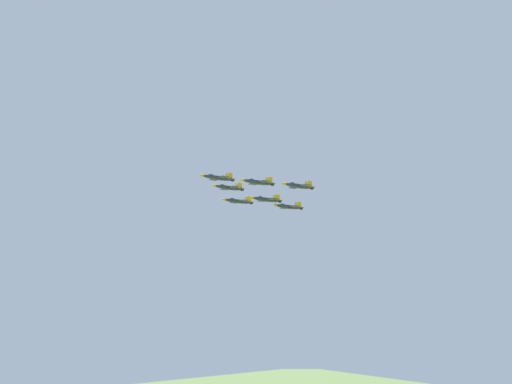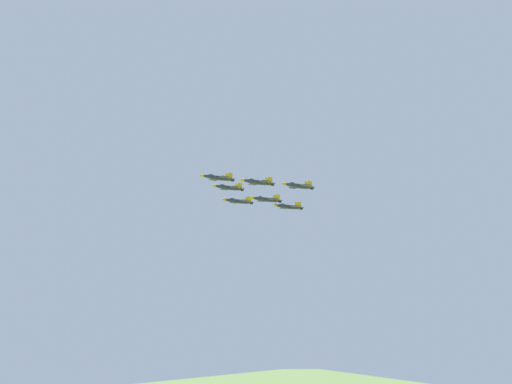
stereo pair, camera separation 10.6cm
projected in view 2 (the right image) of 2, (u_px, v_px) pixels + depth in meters
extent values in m
ellipsoid|color=#2D3338|center=(217.00, 178.00, 261.90)|extent=(2.49, 15.89, 2.04)
cone|color=gold|center=(201.00, 175.00, 256.68)|extent=(1.79, 2.09, 1.73)
ellipsoid|color=#334751|center=(211.00, 175.00, 259.98)|extent=(1.60, 2.76, 1.19)
cube|color=#2D3338|center=(219.00, 178.00, 262.35)|extent=(11.41, 3.94, 0.20)
cube|color=gold|center=(225.00, 176.00, 258.36)|extent=(0.89, 3.28, 0.24)
cube|color=gold|center=(213.00, 180.00, 266.36)|extent=(0.89, 3.28, 0.24)
cube|color=#2D3338|center=(230.00, 180.00, 265.84)|extent=(5.50, 2.64, 0.20)
cube|color=gold|center=(230.00, 176.00, 265.12)|extent=(0.34, 2.27, 2.94)
cube|color=gold|center=(228.00, 177.00, 266.72)|extent=(0.34, 2.27, 2.94)
cylinder|color=black|center=(233.00, 180.00, 266.86)|extent=(1.46, 1.17, 1.43)
ellipsoid|color=#2D3338|center=(258.00, 182.00, 260.33)|extent=(2.85, 16.16, 2.07)
cone|color=gold|center=(241.00, 180.00, 255.17)|extent=(1.86, 2.15, 1.76)
ellipsoid|color=#334751|center=(251.00, 180.00, 258.43)|extent=(1.68, 2.83, 1.21)
cube|color=#2D3338|center=(259.00, 183.00, 260.77)|extent=(11.65, 4.23, 0.21)
cube|color=gold|center=(266.00, 181.00, 256.66)|extent=(0.96, 3.34, 0.25)
cube|color=gold|center=(252.00, 184.00, 264.90)|extent=(0.96, 3.34, 0.25)
cube|color=#2D3338|center=(269.00, 184.00, 264.21)|extent=(5.63, 2.79, 0.21)
cube|color=gold|center=(270.00, 180.00, 263.47)|extent=(0.39, 2.31, 2.99)
cube|color=gold|center=(268.00, 181.00, 265.12)|extent=(0.39, 2.31, 2.99)
cylinder|color=black|center=(272.00, 184.00, 265.22)|extent=(1.50, 1.22, 1.45)
ellipsoid|color=#2D3338|center=(228.00, 188.00, 279.16)|extent=(2.32, 15.75, 2.02)
cone|color=gold|center=(213.00, 186.00, 273.91)|extent=(1.76, 2.05, 1.72)
ellipsoid|color=#334751|center=(222.00, 185.00, 277.23)|extent=(1.57, 2.72, 1.18)
cube|color=#2D3338|center=(230.00, 188.00, 279.61)|extent=(11.29, 3.80, 0.20)
cube|color=gold|center=(236.00, 186.00, 275.68)|extent=(0.85, 3.25, 0.24)
cube|color=gold|center=(224.00, 190.00, 283.56)|extent=(0.85, 3.25, 0.24)
cube|color=#2D3338|center=(239.00, 189.00, 283.12)|extent=(5.43, 2.57, 0.20)
cube|color=gold|center=(240.00, 186.00, 282.40)|extent=(0.31, 2.25, 2.92)
cube|color=gold|center=(238.00, 187.00, 283.98)|extent=(0.31, 2.25, 2.92)
cylinder|color=black|center=(242.00, 190.00, 284.14)|extent=(1.44, 1.15, 1.41)
ellipsoid|color=#2D3338|center=(298.00, 186.00, 258.81)|extent=(2.42, 15.90, 2.04)
cone|color=gold|center=(283.00, 184.00, 253.55)|extent=(1.78, 2.08, 1.73)
ellipsoid|color=#334751|center=(292.00, 183.00, 256.87)|extent=(1.60, 2.76, 1.19)
cube|color=#2D3338|center=(299.00, 186.00, 259.26)|extent=(11.41, 3.90, 0.20)
cube|color=gold|center=(307.00, 185.00, 255.28)|extent=(0.87, 3.28, 0.24)
cube|color=gold|center=(292.00, 188.00, 263.26)|extent=(0.87, 3.28, 0.24)
cube|color=#2D3338|center=(309.00, 188.00, 262.78)|extent=(5.50, 2.62, 0.20)
cube|color=gold|center=(310.00, 184.00, 262.06)|extent=(0.33, 2.27, 2.95)
cube|color=gold|center=(307.00, 185.00, 263.65)|extent=(0.33, 2.27, 2.95)
cylinder|color=black|center=(312.00, 188.00, 263.80)|extent=(1.45, 1.17, 1.43)
ellipsoid|color=#2D3338|center=(238.00, 201.00, 295.96)|extent=(2.48, 16.41, 2.10)
cone|color=gold|center=(223.00, 199.00, 290.53)|extent=(1.84, 2.14, 1.79)
ellipsoid|color=#334751|center=(232.00, 199.00, 293.96)|extent=(1.64, 2.84, 1.23)
cube|color=#2D3338|center=(239.00, 202.00, 296.43)|extent=(11.77, 4.01, 0.21)
cube|color=gold|center=(245.00, 200.00, 292.33)|extent=(0.90, 3.38, 0.25)
cube|color=gold|center=(233.00, 203.00, 300.55)|extent=(0.90, 3.38, 0.25)
cube|color=#2D3338|center=(249.00, 203.00, 300.06)|extent=(5.67, 2.70, 0.21)
cube|color=gold|center=(249.00, 199.00, 299.32)|extent=(0.33, 2.34, 3.04)
cube|color=gold|center=(247.00, 200.00, 300.96)|extent=(0.33, 2.34, 3.04)
cylinder|color=black|center=(251.00, 203.00, 301.12)|extent=(1.50, 1.20, 1.47)
ellipsoid|color=#2D3338|center=(266.00, 199.00, 276.91)|extent=(2.62, 16.18, 2.07)
cone|color=gold|center=(251.00, 198.00, 271.64)|extent=(1.83, 2.13, 1.76)
ellipsoid|color=#334751|center=(260.00, 197.00, 274.97)|extent=(1.65, 2.81, 1.21)
cube|color=#2D3338|center=(267.00, 200.00, 277.37)|extent=(11.63, 4.07, 0.21)
cube|color=gold|center=(274.00, 198.00, 273.29)|extent=(0.92, 3.34, 0.25)
cube|color=gold|center=(261.00, 201.00, 281.46)|extent=(0.92, 3.34, 0.25)
cube|color=#2D3338|center=(277.00, 201.00, 280.89)|extent=(5.61, 2.72, 0.21)
cube|color=gold|center=(278.00, 197.00, 280.15)|extent=(0.35, 2.31, 2.99)
cube|color=gold|center=(275.00, 198.00, 281.79)|extent=(0.35, 2.31, 2.99)
cylinder|color=black|center=(280.00, 201.00, 281.92)|extent=(1.49, 1.20, 1.45)
ellipsoid|color=#2D3338|center=(288.00, 207.00, 284.66)|extent=(2.58, 15.96, 2.04)
cone|color=gold|center=(274.00, 205.00, 279.45)|extent=(1.81, 2.10, 1.74)
ellipsoid|color=#334751|center=(283.00, 205.00, 282.74)|extent=(1.62, 2.78, 1.19)
cube|color=#2D3338|center=(290.00, 207.00, 285.11)|extent=(11.48, 4.02, 0.20)
cube|color=gold|center=(296.00, 206.00, 281.09)|extent=(0.91, 3.30, 0.25)
cube|color=gold|center=(283.00, 208.00, 289.15)|extent=(0.91, 3.30, 0.25)
cube|color=#2D3338|center=(299.00, 208.00, 288.59)|extent=(5.53, 2.68, 0.20)
cube|color=gold|center=(299.00, 205.00, 287.86)|extent=(0.35, 2.28, 2.95)
cube|color=gold|center=(297.00, 205.00, 289.47)|extent=(0.35, 2.28, 2.95)
cylinder|color=black|center=(301.00, 208.00, 289.60)|extent=(1.47, 1.18, 1.43)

